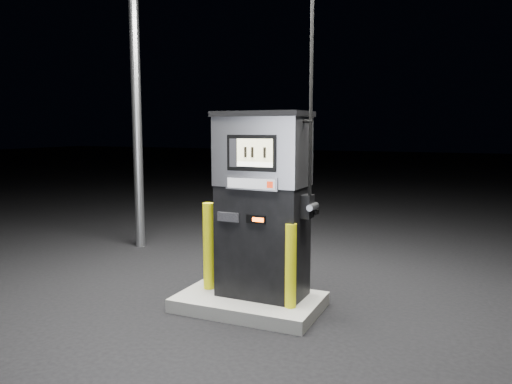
% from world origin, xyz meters
% --- Properties ---
extents(ground, '(80.00, 80.00, 0.00)m').
position_xyz_m(ground, '(0.00, 0.00, 0.00)').
color(ground, black).
rests_on(ground, ground).
extents(pump_island, '(1.60, 1.00, 0.15)m').
position_xyz_m(pump_island, '(0.00, 0.00, 0.07)').
color(pump_island, slate).
rests_on(pump_island, ground).
extents(fuel_dispenser, '(1.14, 0.64, 4.30)m').
position_xyz_m(fuel_dispenser, '(0.12, 0.10, 1.22)').
color(fuel_dispenser, black).
rests_on(fuel_dispenser, pump_island).
extents(bollard_left, '(0.16, 0.16, 1.03)m').
position_xyz_m(bollard_left, '(-0.55, 0.06, 0.66)').
color(bollard_left, yellow).
rests_on(bollard_left, pump_island).
extents(bollard_right, '(0.14, 0.14, 0.91)m').
position_xyz_m(bollard_right, '(0.55, -0.16, 0.60)').
color(bollard_right, yellow).
rests_on(bollard_right, pump_island).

